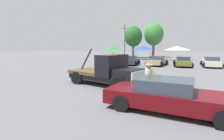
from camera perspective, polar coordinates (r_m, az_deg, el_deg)
ground_plane at (r=12.17m, az=-2.18°, el=-4.79°), size 160.00×160.00×0.00m
tow_truck at (r=11.80m, az=-0.97°, el=-0.69°), size 5.76×3.38×2.51m
foreground_car at (r=7.52m, az=18.16°, el=-7.91°), size 5.35×2.33×1.34m
person_near_truck at (r=9.10m, az=11.90°, el=-2.38°), size 0.40×0.40×1.80m
parked_car_navy at (r=26.42m, az=-1.17°, el=3.37°), size 2.69×4.48×1.34m
parked_car_charcoal at (r=25.39m, az=6.07°, el=3.16°), size 2.83×4.73×1.34m
parked_car_tan at (r=25.02m, az=14.46°, el=2.89°), size 2.85×4.43×1.34m
parked_car_olive at (r=25.04m, az=22.09°, el=2.58°), size 2.67×4.64×1.34m
parked_car_cream at (r=25.84m, az=29.64°, el=2.28°), size 2.37×4.61×1.34m
canopy_tent_green at (r=37.70m, az=0.46°, el=7.15°), size 3.21×3.21×2.67m
canopy_tent_blue at (r=36.70m, az=10.04°, el=7.22°), size 3.26×3.26×2.82m
canopy_tent_white at (r=34.99m, az=20.47°, el=6.71°), size 3.47×3.47×2.72m
tree_left at (r=44.49m, az=13.51°, el=11.24°), size 4.64×4.64×8.29m
tree_center at (r=41.98m, az=7.00°, el=10.79°), size 4.14×4.14×7.39m
traffic_cone at (r=16.29m, az=13.42°, el=-0.91°), size 0.40×0.40×0.55m
utility_pole at (r=44.54m, az=4.17°, el=9.82°), size 2.20×0.24×8.12m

